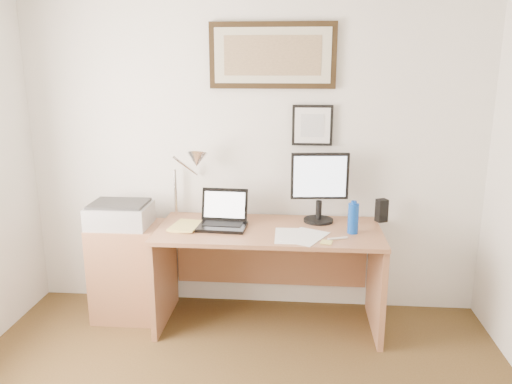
# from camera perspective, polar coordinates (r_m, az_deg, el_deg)

# --- Properties ---
(wall_back) EXTENTS (3.50, 0.02, 2.50)m
(wall_back) POSITION_cam_1_polar(r_m,az_deg,el_deg) (3.82, -0.43, 4.76)
(wall_back) COLOR white
(wall_back) RESTS_ON ground
(side_cabinet) EXTENTS (0.50, 0.40, 0.73)m
(side_cabinet) POSITION_cam_1_polar(r_m,az_deg,el_deg) (3.96, -14.38, -8.73)
(side_cabinet) COLOR #905C3C
(side_cabinet) RESTS_ON floor
(water_bottle) EXTENTS (0.07, 0.07, 0.21)m
(water_bottle) POSITION_cam_1_polar(r_m,az_deg,el_deg) (3.51, 11.04, -2.99)
(water_bottle) COLOR #0C3FA8
(water_bottle) RESTS_ON desk
(bottle_cap) EXTENTS (0.04, 0.04, 0.02)m
(bottle_cap) POSITION_cam_1_polar(r_m,az_deg,el_deg) (3.48, 11.13, -1.17)
(bottle_cap) COLOR #0C3FA8
(bottle_cap) RESTS_ON water_bottle
(speaker) EXTENTS (0.10, 0.09, 0.17)m
(speaker) POSITION_cam_1_polar(r_m,az_deg,el_deg) (3.82, 14.16, -2.06)
(speaker) COLOR black
(speaker) RESTS_ON desk
(paper_sheet_a) EXTENTS (0.24, 0.34, 0.00)m
(paper_sheet_a) POSITION_cam_1_polar(r_m,az_deg,el_deg) (3.43, 4.13, -5.01)
(paper_sheet_a) COLOR white
(paper_sheet_a) RESTS_ON desk
(paper_sheet_b) EXTENTS (0.36, 0.40, 0.00)m
(paper_sheet_b) POSITION_cam_1_polar(r_m,az_deg,el_deg) (3.42, 5.62, -5.09)
(paper_sheet_b) COLOR white
(paper_sheet_b) RESTS_ON desk
(sticky_pad) EXTENTS (0.09, 0.09, 0.01)m
(sticky_pad) POSITION_cam_1_polar(r_m,az_deg,el_deg) (3.32, 8.06, -5.70)
(sticky_pad) COLOR #DED469
(sticky_pad) RESTS_ON desk
(marker_pen) EXTENTS (0.14, 0.06, 0.02)m
(marker_pen) POSITION_cam_1_polar(r_m,az_deg,el_deg) (3.40, 9.31, -5.26)
(marker_pen) COLOR white
(marker_pen) RESTS_ON desk
(book) EXTENTS (0.23, 0.29, 0.02)m
(book) POSITION_cam_1_polar(r_m,az_deg,el_deg) (3.67, -9.42, -3.75)
(book) COLOR #D5C364
(book) RESTS_ON desk
(desk) EXTENTS (1.60, 0.70, 0.75)m
(desk) POSITION_cam_1_polar(r_m,az_deg,el_deg) (3.73, 1.51, -7.22)
(desk) COLOR #905C3C
(desk) RESTS_ON floor
(laptop) EXTENTS (0.35, 0.31, 0.26)m
(laptop) POSITION_cam_1_polar(r_m,az_deg,el_deg) (3.61, -3.77, -3.05)
(laptop) COLOR black
(laptop) RESTS_ON desk
(lcd_monitor) EXTENTS (0.42, 0.22, 0.52)m
(lcd_monitor) POSITION_cam_1_polar(r_m,az_deg,el_deg) (3.67, 7.28, 0.91)
(lcd_monitor) COLOR black
(lcd_monitor) RESTS_ON desk
(printer) EXTENTS (0.44, 0.34, 0.18)m
(printer) POSITION_cam_1_polar(r_m,az_deg,el_deg) (3.81, -15.30, -2.47)
(printer) COLOR #A5A5A7
(printer) RESTS_ON side_cabinet
(desk_lamp) EXTENTS (0.29, 0.27, 0.53)m
(desk_lamp) POSITION_cam_1_polar(r_m,az_deg,el_deg) (3.71, -7.01, 3.37)
(desk_lamp) COLOR silver
(desk_lamp) RESTS_ON desk
(picture_large) EXTENTS (0.92, 0.04, 0.47)m
(picture_large) POSITION_cam_1_polar(r_m,az_deg,el_deg) (3.73, 1.90, 15.33)
(picture_large) COLOR black
(picture_large) RESTS_ON wall_back
(picture_small) EXTENTS (0.30, 0.03, 0.30)m
(picture_small) POSITION_cam_1_polar(r_m,az_deg,el_deg) (3.75, 6.46, 7.58)
(picture_small) COLOR black
(picture_small) RESTS_ON wall_back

